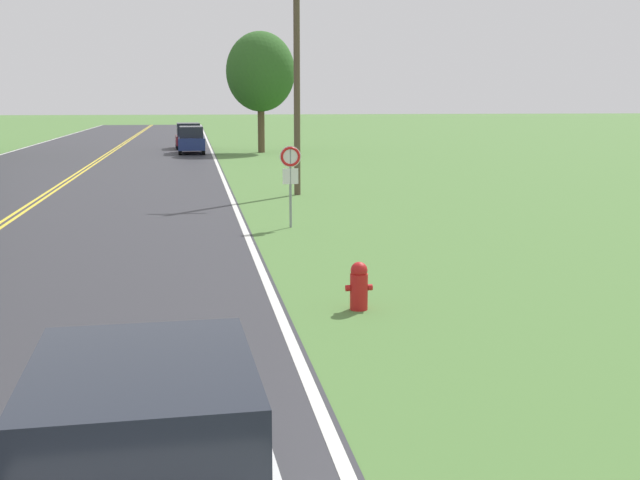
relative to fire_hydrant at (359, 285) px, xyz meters
name	(u,v)px	position (x,y,z in m)	size (l,w,h in m)	color
fire_hydrant	(359,285)	(0.00, 0.00, 0.00)	(0.47, 0.31, 0.84)	red
traffic_sign	(290,167)	(-0.06, 9.12, 1.30)	(0.60, 0.10, 2.30)	gray
utility_pole_midground	(297,82)	(1.16, 16.96, 3.80)	(1.80, 0.24, 8.15)	brown
tree_behind_sign	(261,72)	(1.96, 41.91, 4.99)	(4.64, 4.64, 8.10)	brown
car_white_sedan_nearest	(145,469)	(-3.19, -7.34, 0.39)	(2.04, 4.12, 1.62)	black
car_dark_blue_suv_mid_near	(191,139)	(-2.76, 41.51, 0.52)	(1.75, 4.22, 1.81)	black
car_maroon_van_mid_far	(188,135)	(-2.98, 47.05, 0.55)	(2.00, 4.02, 1.88)	black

